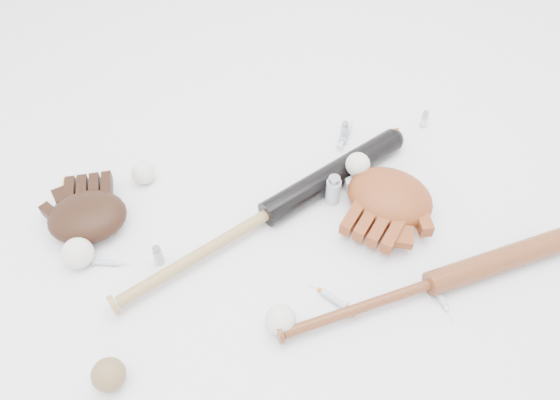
{
  "coord_description": "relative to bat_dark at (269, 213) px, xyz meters",
  "views": [
    {
      "loc": [
        -0.11,
        -0.92,
        1.23
      ],
      "look_at": [
        0.01,
        0.04,
        0.06
      ],
      "focal_mm": 35.0,
      "sensor_mm": 36.0,
      "label": 1
    }
  ],
  "objects": [
    {
      "name": "bat_dark",
      "position": [
        0.0,
        0.0,
        0.0
      ],
      "size": [
        0.92,
        0.57,
        0.07
      ],
      "primitive_type": null,
      "rotation": [
        0.0,
        0.0,
        0.52
      ],
      "color": "black",
      "rests_on": "ground"
    },
    {
      "name": "bat_wood",
      "position": [
        0.39,
        -0.27,
        -0.0
      ],
      "size": [
        0.87,
        0.26,
        0.06
      ],
      "primitive_type": null,
      "rotation": [
        0.0,
        0.0,
        0.22
      ],
      "color": "brown",
      "rests_on": "ground"
    },
    {
      "name": "glove_dark",
      "position": [
        -0.5,
        0.04,
        0.01
      ],
      "size": [
        0.27,
        0.27,
        0.09
      ],
      "primitive_type": null,
      "rotation": [
        0.0,
        0.0,
        0.07
      ],
      "color": "black",
      "rests_on": "ground"
    },
    {
      "name": "glove_tan",
      "position": [
        0.34,
        0.0,
        0.02
      ],
      "size": [
        0.41,
        0.41,
        0.11
      ],
      "primitive_type": null,
      "rotation": [
        0.0,
        0.0,
        2.49
      ],
      "color": "brown",
      "rests_on": "ground"
    },
    {
      "name": "trading_card",
      "position": [
        -0.57,
        0.2,
        -0.04
      ],
      "size": [
        0.06,
        0.08,
        0.0
      ],
      "primitive_type": "cube",
      "rotation": [
        0.0,
        0.0,
        0.02
      ],
      "color": "gold",
      "rests_on": "ground"
    },
    {
      "name": "pedestal",
      "position": [
        0.27,
        0.11,
        -0.02
      ],
      "size": [
        0.08,
        0.08,
        0.04
      ],
      "primitive_type": "cube",
      "rotation": [
        0.0,
        0.0,
        0.04
      ],
      "color": "white",
      "rests_on": "ground"
    },
    {
      "name": "baseball_on_pedestal",
      "position": [
        0.27,
        0.11,
        0.04
      ],
      "size": [
        0.07,
        0.07,
        0.07
      ],
      "primitive_type": "sphere",
      "color": "silver",
      "rests_on": "pedestal"
    },
    {
      "name": "baseball_left",
      "position": [
        -0.51,
        -0.07,
        0.0
      ],
      "size": [
        0.08,
        0.08,
        0.08
      ],
      "primitive_type": "sphere",
      "color": "silver",
      "rests_on": "ground"
    },
    {
      "name": "baseball_upper",
      "position": [
        -0.35,
        0.2,
        -0.0
      ],
      "size": [
        0.07,
        0.07,
        0.07
      ],
      "primitive_type": "sphere",
      "color": "silver",
      "rests_on": "ground"
    },
    {
      "name": "baseball_mid",
      "position": [
        -0.01,
        -0.33,
        0.0
      ],
      "size": [
        0.08,
        0.08,
        0.08
      ],
      "primitive_type": "sphere",
      "color": "silver",
      "rests_on": "ground"
    },
    {
      "name": "baseball_aged",
      "position": [
        -0.41,
        -0.41,
        0.0
      ],
      "size": [
        0.08,
        0.08,
        0.08
      ],
      "primitive_type": "sphere",
      "color": "olive",
      "rests_on": "ground"
    },
    {
      "name": "syringe_0",
      "position": [
        -0.45,
        -0.09,
        -0.03
      ],
      "size": [
        0.14,
        0.05,
        0.02
      ],
      "primitive_type": null,
      "rotation": [
        0.0,
        0.0,
        -0.2
      ],
      "color": "#ADBCC6",
      "rests_on": "ground"
    },
    {
      "name": "syringe_1",
      "position": [
        0.13,
        -0.27,
        -0.03
      ],
      "size": [
        0.13,
        0.13,
        0.02
      ],
      "primitive_type": null,
      "rotation": [
        0.0,
        0.0,
        2.34
      ],
      "color": "#ADBCC6",
      "rests_on": "ground"
    },
    {
      "name": "syringe_2",
      "position": [
        0.29,
        0.31,
        -0.03
      ],
      "size": [
        0.1,
        0.15,
        0.02
      ],
      "primitive_type": null,
      "rotation": [
        0.0,
        0.0,
        1.06
      ],
      "color": "#ADBCC6",
      "rests_on": "ground"
    },
    {
      "name": "syringe_3",
      "position": [
        0.4,
        -0.29,
        -0.03
      ],
      "size": [
        0.06,
        0.16,
        0.02
      ],
      "primitive_type": null,
      "rotation": [
        0.0,
        0.0,
        -1.39
      ],
      "color": "#ADBCC6",
      "rests_on": "ground"
    },
    {
      "name": "syringe_4",
      "position": [
        0.41,
        0.27,
        -0.03
      ],
      "size": [
        0.13,
        0.11,
        0.02
      ],
      "primitive_type": null,
      "rotation": [
        0.0,
        0.0,
        3.81
      ],
      "color": "#ADBCC6",
      "rests_on": "ground"
    },
    {
      "name": "vial_0",
      "position": [
        0.55,
        0.33,
        -0.01
      ],
      "size": [
        0.02,
        0.02,
        0.06
      ],
      "primitive_type": "cylinder",
      "color": "#AFBAC0",
      "rests_on": "ground"
    },
    {
      "name": "vial_1",
      "position": [
        0.28,
        0.3,
        -0.0
      ],
      "size": [
        0.03,
        0.03,
        0.07
      ],
      "primitive_type": "cylinder",
      "color": "#AFBAC0",
      "rests_on": "ground"
    },
    {
      "name": "vial_2",
      "position": [
        0.19,
        0.06,
        0.0
      ],
      "size": [
        0.03,
        0.03,
        0.08
      ],
      "primitive_type": "cylinder",
      "color": "#AFBAC0",
      "rests_on": "ground"
    },
    {
      "name": "vial_3",
      "position": [
        0.19,
        0.05,
        0.01
      ],
      "size": [
        0.04,
        0.04,
        0.1
      ],
      "primitive_type": "cylinder",
      "color": "#AFBAC0",
      "rests_on": "ground"
    },
    {
      "name": "vial_4",
      "position": [
        -0.31,
        -0.1,
        -0.0
      ],
      "size": [
        0.03,
        0.03,
        0.07
      ],
      "primitive_type": "cylinder",
      "color": "#AFBAC0",
      "rests_on": "ground"
    }
  ]
}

